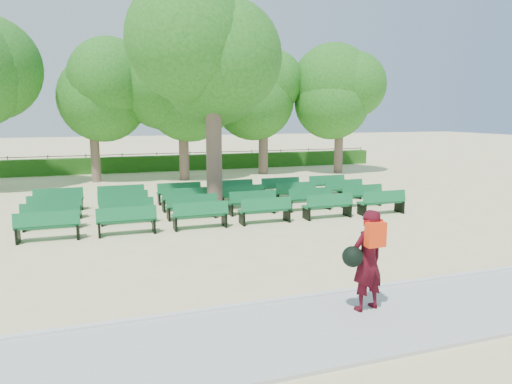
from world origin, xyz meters
TOP-DOWN VIEW (x-y plane):
  - ground at (0.00, 0.00)m, footprint 120.00×120.00m
  - paving at (0.00, -7.40)m, footprint 30.00×2.20m
  - curb at (0.00, -6.25)m, footprint 30.00×0.12m
  - hedge at (0.00, 14.00)m, footprint 26.00×0.70m
  - fence at (0.00, 14.40)m, footprint 26.00×0.10m
  - tree_line at (0.00, 10.00)m, footprint 21.80×6.80m
  - bench_array at (-0.43, 1.63)m, footprint 1.63×0.54m
  - tree_among at (-0.46, 1.92)m, footprint 4.83×4.83m
  - person at (-0.03, -7.06)m, footprint 0.85×0.54m

SIDE VIEW (x-z plane):
  - ground at x=0.00m, z-range 0.00..0.00m
  - fence at x=0.00m, z-range -0.51..0.51m
  - tree_line at x=0.00m, z-range -3.52..3.52m
  - paving at x=0.00m, z-range 0.00..0.06m
  - curb at x=0.00m, z-range 0.00..0.10m
  - bench_array at x=-0.43m, z-range -0.43..0.60m
  - hedge at x=0.00m, z-range 0.00..0.90m
  - person at x=-0.03m, z-range 0.09..1.82m
  - tree_among at x=-0.46m, z-range 1.31..8.36m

